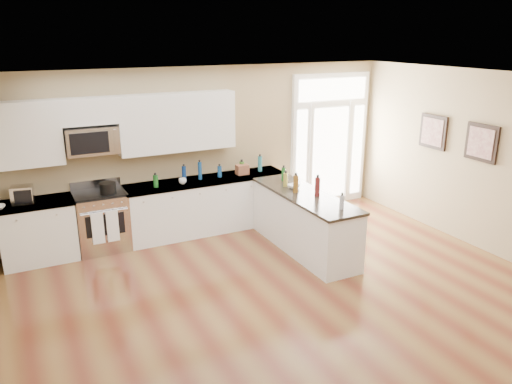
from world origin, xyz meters
The scene contains 19 objects.
ground centered at (0.00, 0.00, 0.00)m, with size 8.00×8.00×0.00m, color #5C2A1A.
room_shell centered at (0.00, 0.00, 1.71)m, with size 8.00×8.00×8.00m.
back_cabinet_left centered at (-2.87, 3.69, 0.44)m, with size 1.10×0.66×0.94m.
back_cabinet_right centered at (-0.16, 3.69, 0.44)m, with size 2.85×0.66×0.94m.
peninsula_cabinet centered at (0.93, 2.24, 0.43)m, with size 0.69×2.32×0.94m.
upper_cabinet_left centered at (-2.88, 3.83, 1.93)m, with size 1.04×0.33×0.95m, color white.
upper_cabinet_right centered at (-0.57, 3.83, 1.93)m, with size 1.94×0.33×0.95m, color white.
upper_cabinet_short centered at (-1.95, 3.83, 2.20)m, with size 0.82×0.33×0.40m, color white.
microwave centered at (-1.95, 3.80, 1.76)m, with size 0.78×0.41×0.42m.
entry_door centered at (2.55, 3.95, 1.30)m, with size 1.70×0.10×2.60m.
wall_art_near centered at (3.47, 2.20, 1.70)m, with size 0.05×0.58×0.58m.
wall_art_far centered at (3.47, 1.20, 1.70)m, with size 0.05×0.58×0.58m.
kitchen_range centered at (-1.93, 3.69, 0.48)m, with size 0.78×0.69×1.08m.
stockpot centered at (-1.81, 3.57, 1.04)m, with size 0.25×0.25×0.19m, color black.
toaster_oven centered at (-3.01, 3.71, 1.07)m, with size 0.30×0.24×0.26m, color silver.
cardboard_box centered at (0.52, 3.67, 1.03)m, with size 0.21×0.15×0.17m, color brown.
bowl_peninsula centered at (0.91, 2.56, 0.97)m, with size 0.19×0.19×0.06m, color white.
cup_counter centered at (-0.61, 3.58, 0.99)m, with size 0.12×0.12×0.10m, color white.
counter_bottles centered at (0.43, 3.06, 1.06)m, with size 2.16×2.42×0.30m.
Camera 1 is at (-3.05, -4.02, 3.33)m, focal length 35.00 mm.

